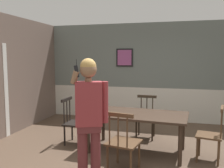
{
  "coord_description": "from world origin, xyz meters",
  "views": [
    {
      "loc": [
        0.54,
        -3.99,
        1.77
      ],
      "look_at": [
        -0.4,
        -0.49,
        1.39
      ],
      "focal_mm": 39.13,
      "sensor_mm": 36.0,
      "label": 1
    }
  ],
  "objects_px": {
    "chair_near_window": "(211,135)",
    "chair_by_doorway": "(146,117)",
    "dining_table": "(137,117)",
    "chair_opposite_corner": "(74,122)",
    "person_figure": "(89,113)",
    "chair_at_table_head": "(123,142)"
  },
  "relations": [
    {
      "from": "chair_at_table_head",
      "to": "person_figure",
      "type": "height_order",
      "value": "person_figure"
    },
    {
      "from": "dining_table",
      "to": "person_figure",
      "type": "bearing_deg",
      "value": -107.32
    },
    {
      "from": "chair_by_doorway",
      "to": "chair_opposite_corner",
      "type": "relative_size",
      "value": 0.98
    },
    {
      "from": "person_figure",
      "to": "chair_at_table_head",
      "type": "bearing_deg",
      "value": -147.93
    },
    {
      "from": "chair_near_window",
      "to": "chair_by_doorway",
      "type": "relative_size",
      "value": 1.03
    },
    {
      "from": "chair_by_doorway",
      "to": "dining_table",
      "type": "bearing_deg",
      "value": 86.34
    },
    {
      "from": "dining_table",
      "to": "chair_by_doorway",
      "type": "relative_size",
      "value": 2.07
    },
    {
      "from": "chair_near_window",
      "to": "chair_by_doorway",
      "type": "xyz_separation_m",
      "value": [
        -1.25,
        0.98,
        -0.01
      ]
    },
    {
      "from": "chair_opposite_corner",
      "to": "person_figure",
      "type": "xyz_separation_m",
      "value": [
        0.88,
        -1.49,
        0.57
      ]
    },
    {
      "from": "chair_near_window",
      "to": "person_figure",
      "type": "height_order",
      "value": "person_figure"
    },
    {
      "from": "chair_near_window",
      "to": "chair_at_table_head",
      "type": "xyz_separation_m",
      "value": [
        -1.38,
        -0.76,
        0.01
      ]
    },
    {
      "from": "dining_table",
      "to": "chair_near_window",
      "type": "bearing_deg",
      "value": -4.65
    },
    {
      "from": "chair_at_table_head",
      "to": "person_figure",
      "type": "distance_m",
      "value": 0.84
    },
    {
      "from": "chair_near_window",
      "to": "chair_opposite_corner",
      "type": "xyz_separation_m",
      "value": [
        -2.63,
        0.21,
        -0.01
      ]
    },
    {
      "from": "dining_table",
      "to": "chair_near_window",
      "type": "relative_size",
      "value": 2.0
    },
    {
      "from": "chair_at_table_head",
      "to": "chair_opposite_corner",
      "type": "xyz_separation_m",
      "value": [
        -1.24,
        0.97,
        -0.02
      ]
    },
    {
      "from": "chair_near_window",
      "to": "chair_by_doorway",
      "type": "bearing_deg",
      "value": 62.68
    },
    {
      "from": "chair_near_window",
      "to": "person_figure",
      "type": "xyz_separation_m",
      "value": [
        -1.74,
        -1.28,
        0.56
      ]
    },
    {
      "from": "dining_table",
      "to": "chair_by_doorway",
      "type": "height_order",
      "value": "chair_by_doorway"
    },
    {
      "from": "chair_at_table_head",
      "to": "person_figure",
      "type": "bearing_deg",
      "value": -114.52
    },
    {
      "from": "chair_opposite_corner",
      "to": "dining_table",
      "type": "bearing_deg",
      "value": 86.28
    },
    {
      "from": "dining_table",
      "to": "person_figure",
      "type": "relative_size",
      "value": 1.09
    }
  ]
}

